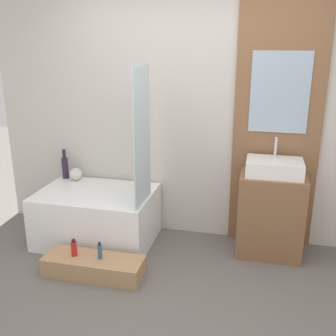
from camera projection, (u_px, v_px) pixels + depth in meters
name	position (u px, v px, depth m)	size (l,w,h in m)	color
ground_plane	(152.00, 327.00, 2.81)	(12.00, 12.00, 0.00)	#605B56
wall_tiled_back	(194.00, 111.00, 3.88)	(4.20, 0.06, 2.60)	beige
wall_wood_accent	(278.00, 114.00, 3.65)	(0.81, 0.04, 2.60)	brown
bathtub	(97.00, 216.00, 3.97)	(1.13, 0.79, 0.53)	white
glass_shower_screen	(142.00, 137.00, 3.46)	(0.01, 0.46, 1.23)	silver
wooden_step_bench	(94.00, 266.00, 3.42)	(0.87, 0.30, 0.17)	#A87F56
vanity_cabinet	(270.00, 214.00, 3.71)	(0.60, 0.43, 0.79)	brown
sink	(274.00, 167.00, 3.56)	(0.50, 0.36, 0.33)	white
vase_tall_dark	(65.00, 167.00, 4.25)	(0.07, 0.07, 0.32)	#2D1E33
vase_round_light	(76.00, 174.00, 4.21)	(0.14, 0.14, 0.14)	silver
bottle_soap_primary	(74.00, 248.00, 3.41)	(0.05, 0.05, 0.15)	red
bottle_soap_secondary	(100.00, 251.00, 3.36)	(0.04, 0.04, 0.16)	#2D567A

